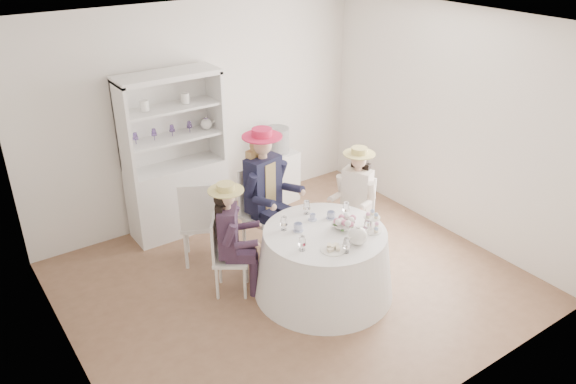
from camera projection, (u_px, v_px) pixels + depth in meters
ground at (293, 282)px, 6.05m from camera, size 4.50×4.50×0.00m
ceiling at (295, 26)px, 4.84m from camera, size 4.50×4.50×0.00m
wall_back at (200, 114)px, 6.92m from camera, size 4.50×0.00×4.50m
wall_front at (457, 263)px, 3.98m from camera, size 4.50×0.00×4.50m
wall_left at (55, 237)px, 4.30m from camera, size 0.00×4.50×4.50m
wall_right at (450, 123)px, 6.60m from camera, size 0.00×4.50×4.50m
tea_table at (324, 262)px, 5.77m from camera, size 1.45×1.45×0.72m
hutch at (176, 178)px, 6.77m from camera, size 1.34×0.86×1.99m
side_table at (277, 176)px, 7.66m from camera, size 0.50×0.50×0.71m
hatbox at (277, 140)px, 7.42m from camera, size 0.42×0.42×0.33m
guest_left at (230, 233)px, 5.61m from camera, size 0.54×0.51×1.25m
guest_mid at (265, 186)px, 6.18m from camera, size 0.58×0.61×1.54m
guest_right at (356, 193)px, 6.38m from camera, size 0.53×0.48×1.26m
spare_chair at (199, 220)px, 6.16m from camera, size 0.57×0.57×1.03m
teacup_a at (298, 228)px, 5.61m from camera, size 0.10×0.10×0.07m
teacup_b at (313, 217)px, 5.81m from camera, size 0.08×0.08×0.06m
teacup_c at (331, 215)px, 5.84m from camera, size 0.10×0.10×0.07m
flower_bowl at (343, 226)px, 5.65m from camera, size 0.30×0.30×0.06m
flower_arrangement at (345, 222)px, 5.62m from camera, size 0.18×0.17×0.07m
table_teapot at (358, 236)px, 5.38m from camera, size 0.26×0.19×0.20m
sandwich_plate at (333, 249)px, 5.30m from camera, size 0.24×0.24×0.05m
cupcake_stand at (371, 224)px, 5.60m from camera, size 0.22×0.22×0.21m
stemware_set at (325, 225)px, 5.58m from camera, size 0.86×0.90×0.15m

